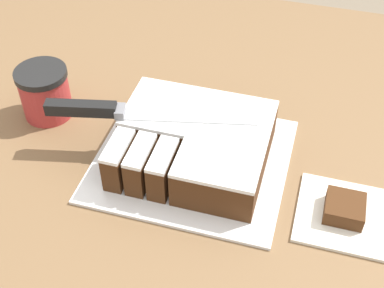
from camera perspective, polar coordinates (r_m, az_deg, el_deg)
name	(u,v)px	position (r m, az deg, el deg)	size (l,w,h in m)	color
countertop	(210,280)	(1.33, 1.92, -14.25)	(1.40, 1.10, 0.92)	brown
cake_board	(192,160)	(0.93, 0.00, -1.74)	(0.33, 0.30, 0.01)	white
cake	(195,143)	(0.91, 0.28, 0.09)	(0.25, 0.22, 0.07)	#472814
knife	(108,111)	(0.91, -8.92, 3.55)	(0.36, 0.10, 0.02)	silver
coffee_cup	(45,92)	(1.04, -15.42, 5.33)	(0.10, 0.10, 0.10)	#B23333
paper_napkin	(342,215)	(0.89, 15.75, -7.31)	(0.14, 0.14, 0.01)	white
brownie	(345,208)	(0.87, 15.96, -6.61)	(0.06, 0.06, 0.03)	#472814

